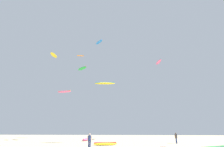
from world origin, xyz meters
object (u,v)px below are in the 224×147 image
Objects in this scene: person_foreground at (90,140)px; kite_aloft_6 at (80,56)px; kite_grounded_far at (86,140)px; kite_aloft_5 at (159,62)px; kite_aloft_1 at (105,83)px; kite_aloft_0 at (64,92)px; kite_aloft_4 at (82,68)px; kite_aloft_3 at (54,55)px; kite_aloft_2 at (99,42)px; kite_grounded_mid at (105,144)px; person_midground at (176,137)px.

kite_aloft_6 is at bearing 32.89° from person_foreground.
kite_aloft_6 is (-4.78, 9.51, 22.13)m from kite_grounded_far.
kite_grounded_far is 24.96m from kite_aloft_5.
kite_aloft_6 reaches higher than kite_aloft_1.
person_foreground is at bearing -75.49° from kite_grounded_far.
kite_aloft_1 is at bearing -51.65° from kite_aloft_0.
kite_aloft_0 is at bearing 127.45° from kite_aloft_4.
kite_aloft_0 is 11.18m from kite_aloft_6.
kite_grounded_far is 0.85× the size of kite_aloft_0.
kite_aloft_3 is 1.10× the size of kite_aloft_5.
kite_grounded_far is 19.12m from kite_aloft_0.
kite_aloft_2 is (-2.42, 6.93, 11.91)m from kite_aloft_1.
kite_aloft_2 is 0.65× the size of kite_aloft_3.
kite_aloft_1 is 1.75× the size of kite_aloft_6.
kite_aloft_6 is at bearing 116.67° from kite_grounded_far.
kite_aloft_0 is 1.18× the size of kite_aloft_1.
kite_aloft_3 is at bearing 131.47° from kite_grounded_mid.
person_midground is 0.40× the size of kite_aloft_3.
kite_aloft_1 is 13.99m from kite_aloft_2.
kite_aloft_1 is at bearing -42.87° from kite_aloft_3.
person_midground is at bearing -21.64° from kite_grounded_far.
kite_aloft_3 is at bearing 171.13° from kite_aloft_5.
kite_aloft_6 is at bearing 109.91° from kite_aloft_4.
kite_aloft_3 is 15.75m from kite_aloft_4.
kite_aloft_4 is (-1.97, 1.75, 15.51)m from kite_grounded_far.
kite_grounded_mid is 10.78m from kite_aloft_1.
kite_grounded_far is at bearing 27.93° from person_foreground.
person_foreground is at bearing -70.74° from kite_aloft_4.
kite_aloft_4 is (-6.41, 7.79, 5.70)m from kite_aloft_1.
kite_aloft_5 is at bearing -12.78° from kite_aloft_0.
kite_aloft_1 is 21.89m from kite_aloft_6.
person_foreground is 37.52m from kite_aloft_3.
kite_aloft_3 reaches higher than kite_aloft_2.
person_midground is 0.62× the size of kite_aloft_2.
kite_aloft_4 is 18.92m from kite_aloft_5.
person_foreground is at bearing -63.33° from kite_aloft_0.
kite_aloft_5 is (11.95, 11.62, 8.17)m from kite_aloft_1.
kite_aloft_6 is (8.24, -0.66, -0.78)m from kite_aloft_3.
kite_aloft_5 is (16.40, 5.58, 17.97)m from kite_grounded_far.
person_foreground is 1.02× the size of person_midground.
kite_grounded_mid is 31.43m from kite_aloft_6.
kite_aloft_0 is 18.24m from kite_aloft_2.
kite_grounded_far is (-15.88, 6.30, -0.73)m from person_midground.
person_foreground is 0.44× the size of kite_aloft_1.
person_foreground is at bearing -121.39° from kite_aloft_5.
kite_aloft_2 is (-1.85, 15.84, 20.96)m from person_foreground.
kite_aloft_0 is 1.68× the size of kite_aloft_2.
kite_aloft_3 is (-18.21, 20.60, 22.93)m from kite_grounded_mid.
person_foreground is 33.62m from kite_aloft_6.
kite_aloft_1 is (0.57, 8.91, 9.05)m from person_foreground.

